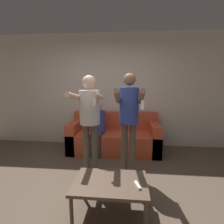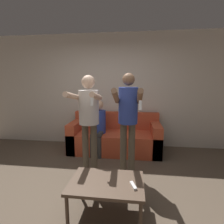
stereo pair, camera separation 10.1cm
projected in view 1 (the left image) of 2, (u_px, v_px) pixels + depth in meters
ground_plane at (91, 197)px, 2.40m from camera, size 14.00×14.00×0.00m
wall_back at (108, 91)px, 4.28m from camera, size 6.40×0.06×2.70m
couch at (114, 138)px, 4.00m from camera, size 2.01×0.84×0.85m
person_standing_left at (89, 113)px, 2.88m from camera, size 0.45×0.71×1.68m
person_standing_right at (129, 114)px, 2.81m from camera, size 0.43×0.68×1.71m
person_seated at (97, 124)px, 3.80m from camera, size 0.31×0.53×1.19m
coffee_table at (110, 185)px, 2.04m from camera, size 0.86×0.59×0.43m
remote_on_table at (137, 185)px, 1.94m from camera, size 0.08×0.15×0.02m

